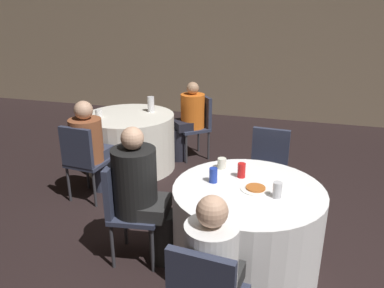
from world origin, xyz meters
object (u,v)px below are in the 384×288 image
at_px(chair_near_north, 268,164).
at_px(chair_near_west, 125,202).
at_px(chair_far_northeast, 199,121).
at_px(chair_far_south, 83,157).
at_px(bottle_far, 151,104).
at_px(person_black_shirt, 143,195).
at_px(person_white_shirt, 215,275).
at_px(soda_can_blue, 213,175).
at_px(table_far, 130,142).
at_px(person_orange_shirt, 188,121).
at_px(pizza_plate_near, 256,188).
at_px(soda_can_silver, 277,190).
at_px(soda_can_red, 242,170).
at_px(person_floral_shirt, 91,148).
at_px(table_near, 246,229).

bearing_deg(chair_near_north, chair_near_west, 50.77).
relative_size(chair_far_northeast, chair_far_south, 1.00).
bearing_deg(chair_near_north, bottle_far, -23.93).
bearing_deg(bottle_far, person_black_shirt, -70.04).
distance_m(person_white_shirt, soda_can_blue, 0.93).
distance_m(table_far, bottle_far, 0.57).
distance_m(person_orange_shirt, pizza_plate_near, 2.48).
bearing_deg(soda_can_silver, soda_can_red, 138.51).
bearing_deg(person_black_shirt, soda_can_silver, 84.07).
bearing_deg(soda_can_silver, person_white_shirt, -111.41).
xyz_separation_m(chair_far_northeast, soda_can_red, (0.93, -2.08, 0.26)).
xyz_separation_m(chair_near_north, pizza_plate_near, (-0.02, -1.00, 0.21)).
bearing_deg(chair_far_northeast, pizza_plate_near, 165.51).
bearing_deg(soda_can_silver, chair_near_north, 97.85).
bearing_deg(soda_can_blue, person_orange_shirt, 111.82).
height_order(chair_near_north, person_orange_shirt, person_orange_shirt).
relative_size(chair_near_north, chair_far_northeast, 1.00).
bearing_deg(soda_can_red, chair_far_northeast, 114.03).
distance_m(person_white_shirt, soda_can_silver, 0.84).
relative_size(person_floral_shirt, soda_can_blue, 9.26).
distance_m(person_orange_shirt, soda_can_silver, 2.64).
bearing_deg(chair_far_northeast, soda_can_silver, 167.94).
height_order(chair_far_south, soda_can_silver, chair_far_south).
xyz_separation_m(table_far, chair_near_west, (0.79, -1.77, 0.17)).
bearing_deg(table_near, person_black_shirt, -172.37).
bearing_deg(person_floral_shirt, table_near, -18.13).
height_order(table_near, chair_far_northeast, chair_far_northeast).
relative_size(person_black_shirt, person_orange_shirt, 1.09).
relative_size(person_orange_shirt, bottle_far, 5.40).
bearing_deg(chair_far_northeast, table_near, 164.37).
height_order(table_near, chair_near_west, chair_near_west).
bearing_deg(table_far, chair_far_northeast, 39.76).
bearing_deg(soda_can_silver, person_orange_shirt, 121.24).
relative_size(chair_near_north, bottle_far, 4.37).
distance_m(chair_near_north, chair_near_west, 1.56).
xyz_separation_m(table_far, chair_near_north, (1.85, -0.63, 0.17)).
relative_size(soda_can_blue, soda_can_red, 1.00).
height_order(table_far, person_black_shirt, person_black_shirt).
distance_m(person_floral_shirt, pizza_plate_near, 2.08).
xyz_separation_m(person_floral_shirt, bottle_far, (0.29, 1.07, 0.26)).
bearing_deg(chair_near_north, chair_far_northeast, -45.51).
bearing_deg(pizza_plate_near, chair_far_south, 161.69).
bearing_deg(person_orange_shirt, bottle_far, 85.70).
xyz_separation_m(table_far, person_orange_shirt, (0.64, 0.53, 0.19)).
height_order(chair_far_south, person_floral_shirt, person_floral_shirt).
xyz_separation_m(pizza_plate_near, soda_can_red, (-0.14, 0.18, 0.05)).
relative_size(table_far, soda_can_red, 9.59).
distance_m(chair_far_northeast, pizza_plate_near, 2.52).
relative_size(pizza_plate_near, bottle_far, 1.18).
distance_m(chair_near_west, person_black_shirt, 0.17).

